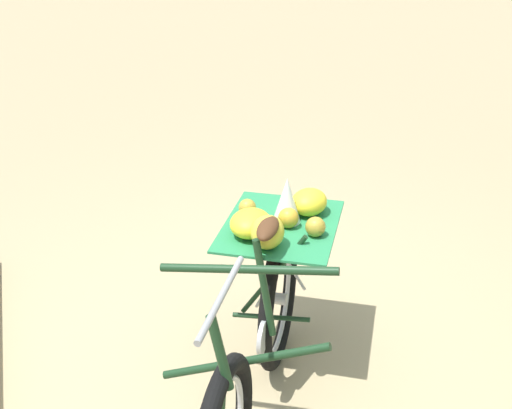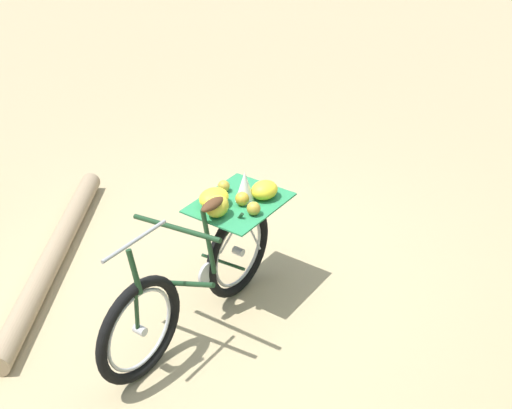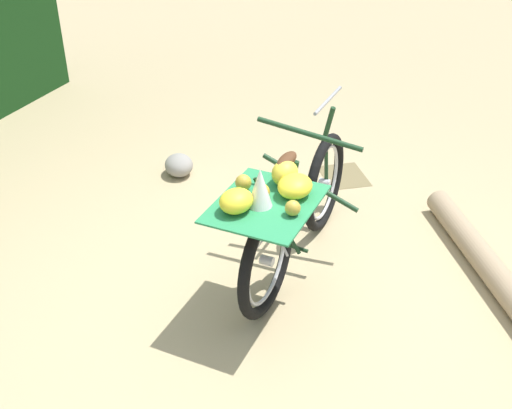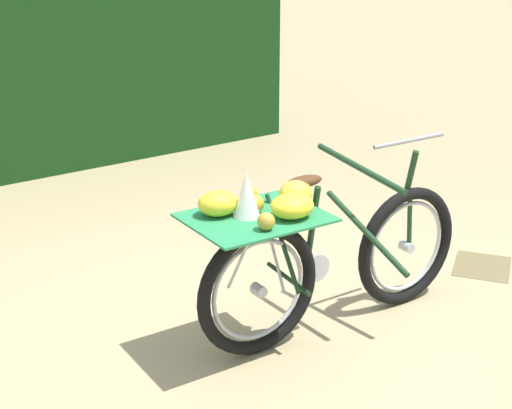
{
  "view_description": "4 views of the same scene",
  "coord_description": "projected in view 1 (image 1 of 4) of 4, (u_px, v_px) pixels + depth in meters",
  "views": [
    {
      "loc": [
        -2.41,
        1.13,
        2.23
      ],
      "look_at": [
        0.23,
        -0.01,
        0.88
      ],
      "focal_mm": 46.2,
      "sensor_mm": 36.0,
      "label": 1
    },
    {
      "loc": [
        -3.91,
        -0.1,
        3.2
      ],
      "look_at": [
        0.06,
        -0.23,
        0.82
      ],
      "focal_mm": 46.78,
      "sensor_mm": 36.0,
      "label": 2
    },
    {
      "loc": [
        3.08,
        -0.8,
        2.59
      ],
      "look_at": [
        0.12,
        -0.16,
        0.75
      ],
      "focal_mm": 43.88,
      "sensor_mm": 36.0,
      "label": 3
    },
    {
      "loc": [
        3.48,
        1.11,
        2.13
      ],
      "look_at": [
        0.2,
        -0.09,
        0.86
      ],
      "focal_mm": 53.11,
      "sensor_mm": 36.0,
      "label": 4
    }
  ],
  "objects": [
    {
      "name": "ground_plane",
      "position": [
        272.0,
        377.0,
        3.36
      ],
      "size": [
        60.0,
        60.0,
        0.0
      ],
      "primitive_type": "plane",
      "color": "tan"
    },
    {
      "name": "bicycle",
      "position": [
        262.0,
        322.0,
        2.95
      ],
      "size": [
        1.6,
        1.31,
        1.03
      ],
      "rotation": [
        0.0,
        0.0,
        2.5
      ],
      "color": "black",
      "rests_on": "ground_plane"
    }
  ]
}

